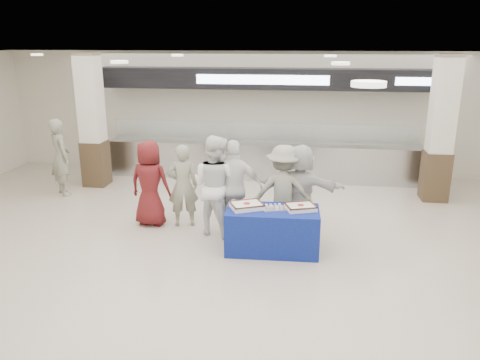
# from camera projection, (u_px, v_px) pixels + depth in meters

# --- Properties ---
(ground) EXTENTS (14.00, 14.00, 0.00)m
(ground) POSITION_uv_depth(u_px,v_px,m) (228.00, 276.00, 7.16)
(ground) COLOR beige
(ground) RESTS_ON ground
(serving_line) EXTENTS (8.70, 0.85, 2.80)m
(serving_line) POSITION_uv_depth(u_px,v_px,m) (263.00, 134.00, 11.94)
(serving_line) COLOR #B4B6BB
(serving_line) RESTS_ON ground
(column_left) EXTENTS (0.55, 0.55, 3.20)m
(column_left) POSITION_uv_depth(u_px,v_px,m) (92.00, 124.00, 11.24)
(column_left) COLOR #3B2B1B
(column_left) RESTS_ON ground
(column_right) EXTENTS (0.55, 0.55, 3.20)m
(column_right) POSITION_uv_depth(u_px,v_px,m) (440.00, 133.00, 10.17)
(column_right) COLOR #3B2B1B
(column_right) RESTS_ON ground
(display_table) EXTENTS (1.58, 0.84, 0.75)m
(display_table) POSITION_uv_depth(u_px,v_px,m) (272.00, 230.00, 7.91)
(display_table) COLOR navy
(display_table) RESTS_ON ground
(sheet_cake_left) EXTENTS (0.64, 0.58, 0.11)m
(sheet_cake_left) POSITION_uv_depth(u_px,v_px,m) (247.00, 205.00, 7.84)
(sheet_cake_left) COLOR white
(sheet_cake_left) RESTS_ON display_table
(sheet_cake_right) EXTENTS (0.56, 0.50, 0.10)m
(sheet_cake_right) POSITION_uv_depth(u_px,v_px,m) (301.00, 207.00, 7.78)
(sheet_cake_right) COLOR white
(sheet_cake_right) RESTS_ON display_table
(cupcake_tray) EXTENTS (0.44, 0.38, 0.06)m
(cupcake_tray) POSITION_uv_depth(u_px,v_px,m) (274.00, 207.00, 7.81)
(cupcake_tray) COLOR #B5B5BA
(cupcake_tray) RESTS_ON display_table
(civilian_maroon) EXTENTS (0.88, 0.64, 1.66)m
(civilian_maroon) POSITION_uv_depth(u_px,v_px,m) (150.00, 183.00, 8.94)
(civilian_maroon) COLOR maroon
(civilian_maroon) RESTS_ON ground
(soldier_a) EXTENTS (0.67, 0.53, 1.60)m
(soldier_a) POSITION_uv_depth(u_px,v_px,m) (183.00, 186.00, 8.89)
(soldier_a) COLOR gray
(soldier_a) RESTS_ON ground
(chef_tall) EXTENTS (1.10, 0.99, 1.85)m
(chef_tall) POSITION_uv_depth(u_px,v_px,m) (215.00, 185.00, 8.50)
(chef_tall) COLOR white
(chef_tall) RESTS_ON ground
(chef_short) EXTENTS (1.07, 0.54, 1.76)m
(chef_short) POSITION_uv_depth(u_px,v_px,m) (234.00, 188.00, 8.51)
(chef_short) COLOR white
(chef_short) RESTS_ON ground
(soldier_b) EXTENTS (1.11, 0.65, 1.70)m
(soldier_b) POSITION_uv_depth(u_px,v_px,m) (283.00, 191.00, 8.41)
(soldier_b) COLOR gray
(soldier_b) RESTS_ON ground
(civilian_white) EXTENTS (1.63, 0.65, 1.71)m
(civilian_white) POSITION_uv_depth(u_px,v_px,m) (300.00, 190.00, 8.45)
(civilian_white) COLOR silver
(civilian_white) RESTS_ON ground
(soldier_bg) EXTENTS (0.76, 0.76, 1.78)m
(soldier_bg) POSITION_uv_depth(u_px,v_px,m) (61.00, 157.00, 10.71)
(soldier_bg) COLOR gray
(soldier_bg) RESTS_ON ground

